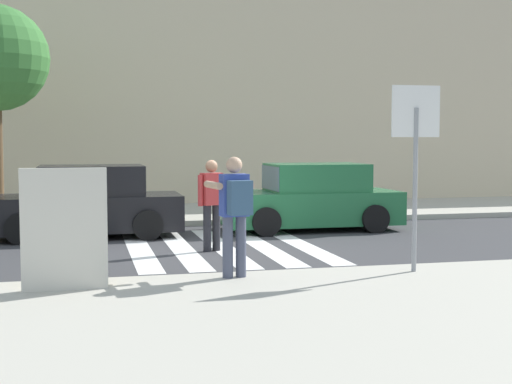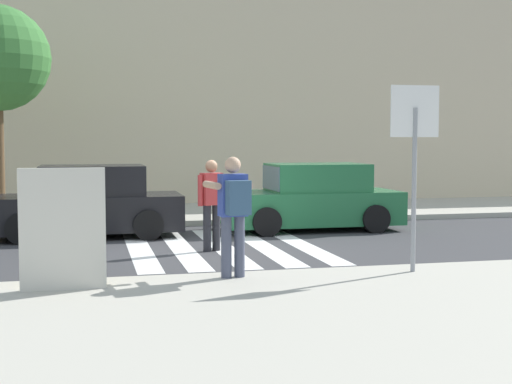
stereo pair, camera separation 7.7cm
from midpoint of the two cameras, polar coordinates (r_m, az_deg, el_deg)
ground_plane at (r=13.89m, az=-2.45°, el=-4.51°), size 120.00×120.00×0.00m
sidewalk_near at (r=7.99m, az=6.11°, el=-10.57°), size 60.00×6.00×0.14m
sidewalk_far at (r=19.76m, az=-5.73°, el=-1.72°), size 60.00×4.80×0.14m
building_facade_far at (r=24.08m, az=-7.20°, el=8.21°), size 56.00×4.00×7.59m
crosswalk_stripe_0 at (r=13.88m, az=-9.13°, el=-4.55°), size 0.44×5.20×0.01m
crosswalk_stripe_1 at (r=13.96m, az=-5.84°, el=-4.47°), size 0.44×5.20×0.01m
crosswalk_stripe_2 at (r=14.08m, az=-2.60°, el=-4.38°), size 0.44×5.20×0.01m
crosswalk_stripe_3 at (r=14.25m, az=0.57°, el=-4.27°), size 0.44×5.20×0.01m
crosswalk_stripe_4 at (r=14.46m, az=3.66°, el=-4.15°), size 0.44×5.20×0.01m
stop_sign at (r=10.80m, az=12.76°, el=4.38°), size 0.76×0.08×2.76m
photographer_with_backpack at (r=10.09m, az=-1.60°, el=-1.12°), size 0.66×0.90×1.72m
pedestrian_crossing at (r=13.43m, az=-3.41°, el=-0.63°), size 0.55×0.36×1.72m
parked_car_black at (r=15.84m, az=-13.18°, el=-0.90°), size 4.10×1.92×1.55m
parked_car_green at (r=16.65m, az=4.67°, el=-0.56°), size 4.10×1.92×1.55m
advertising_board at (r=9.64m, az=-14.98°, el=-2.88°), size 1.10×0.11×1.60m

